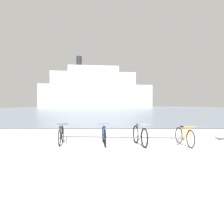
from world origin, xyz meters
TOP-DOWN VIEW (x-y plane):
  - ground at (0.00, 53.90)m, footprint 80.00×132.00m
  - bike_rack at (-1.14, 4.25)m, footprint 4.81×0.40m
  - bicycle_0 at (-3.51, 4.34)m, footprint 0.46×1.71m
  - bicycle_1 at (-1.81, 4.20)m, footprint 0.46×1.69m
  - bicycle_2 at (-0.43, 4.06)m, footprint 0.54×1.75m
  - bicycle_3 at (1.24, 4.03)m, footprint 0.46×1.65m
  - ferry_ship at (-9.43, 84.33)m, footprint 42.06×18.36m

SIDE VIEW (x-z plane):
  - ground at x=0.00m, z-range -0.08..0.00m
  - bike_rack at x=-1.14m, z-range 0.12..0.42m
  - bicycle_0 at x=-3.51m, z-range -0.03..0.73m
  - bicycle_3 at x=1.24m, z-range -0.03..0.73m
  - bicycle_1 at x=-1.81m, z-range -0.04..0.74m
  - bicycle_2 at x=-0.43m, z-range -0.04..0.80m
  - ferry_ship at x=-9.43m, z-range -3.11..15.83m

